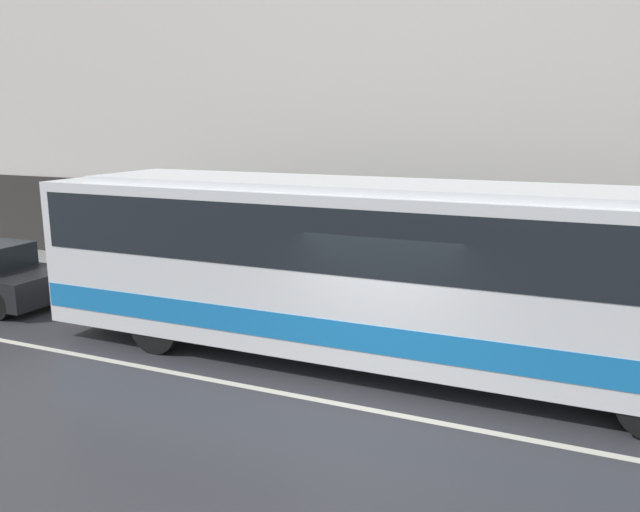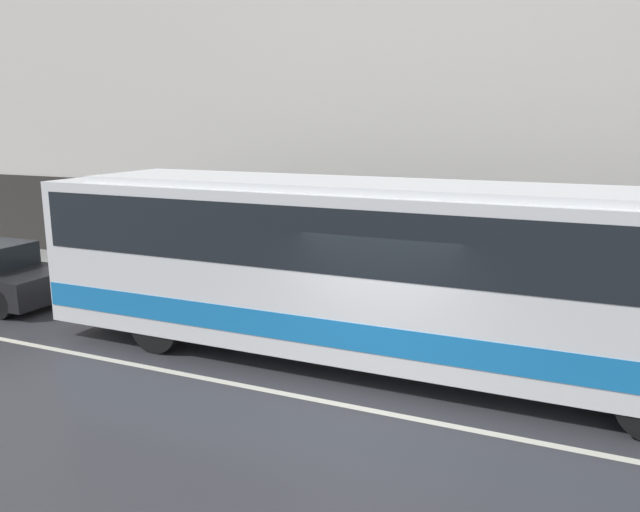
{
  "view_description": "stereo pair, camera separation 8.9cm",
  "coord_description": "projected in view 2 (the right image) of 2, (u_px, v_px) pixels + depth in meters",
  "views": [
    {
      "loc": [
        2.79,
        -8.14,
        4.18
      ],
      "look_at": [
        -1.5,
        1.78,
        1.85
      ],
      "focal_mm": 35.0,
      "sensor_mm": 36.0,
      "label": 1
    },
    {
      "loc": [
        2.87,
        -8.1,
        4.18
      ],
      "look_at": [
        -1.5,
        1.78,
        1.85
      ],
      "focal_mm": 35.0,
      "sensor_mm": 36.0,
      "label": 2
    }
  ],
  "objects": [
    {
      "name": "ground_plane",
      "position": [
        364.0,
        409.0,
        9.26
      ],
      "size": [
        60.0,
        60.0,
        0.0
      ],
      "primitive_type": "plane",
      "color": "#333338"
    },
    {
      "name": "sidewalk",
      "position": [
        443.0,
        310.0,
        13.91
      ],
      "size": [
        60.0,
        2.43,
        0.13
      ],
      "color": "gray",
      "rests_on": "ground_plane"
    },
    {
      "name": "building_facade",
      "position": [
        466.0,
        93.0,
        14.12
      ],
      "size": [
        60.0,
        0.35,
        10.01
      ],
      "color": "silver",
      "rests_on": "ground_plane"
    },
    {
      "name": "lane_stripe",
      "position": [
        364.0,
        409.0,
        9.26
      ],
      "size": [
        54.0,
        0.14,
        0.01
      ],
      "color": "beige",
      "rests_on": "ground_plane"
    },
    {
      "name": "transit_bus",
      "position": [
        366.0,
        263.0,
        10.72
      ],
      "size": [
        12.18,
        2.5,
        3.2
      ],
      "color": "white",
      "rests_on": "ground_plane"
    },
    {
      "name": "pedestrian_waiting",
      "position": [
        278.0,
        259.0,
        14.97
      ],
      "size": [
        0.36,
        0.36,
        1.77
      ],
      "color": "#1E5933",
      "rests_on": "sidewalk"
    }
  ]
}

